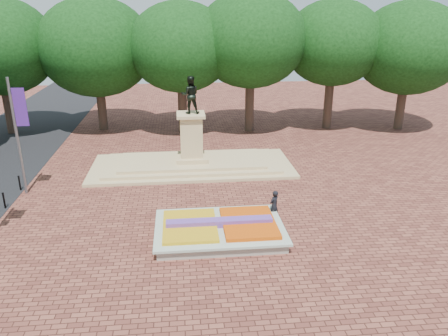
# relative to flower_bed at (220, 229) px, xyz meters

# --- Properties ---
(ground) EXTENTS (90.00, 90.00, 0.00)m
(ground) POSITION_rel_flower_bed_xyz_m (-1.03, 2.00, -0.38)
(ground) COLOR brown
(ground) RESTS_ON ground
(flower_bed) EXTENTS (6.30, 4.30, 0.91)m
(flower_bed) POSITION_rel_flower_bed_xyz_m (0.00, 0.00, 0.00)
(flower_bed) COLOR gray
(flower_bed) RESTS_ON ground
(monument) EXTENTS (14.00, 6.00, 6.40)m
(monument) POSITION_rel_flower_bed_xyz_m (-1.03, 10.00, 0.50)
(monument) COLOR tan
(monument) RESTS_ON ground
(tree_row_back) EXTENTS (44.80, 8.80, 10.43)m
(tree_row_back) POSITION_rel_flower_bed_xyz_m (1.31, 20.00, 6.29)
(tree_row_back) COLOR #35251D
(tree_row_back) RESTS_ON ground
(pedestrian) EXTENTS (0.72, 0.69, 1.66)m
(pedestrian) POSITION_rel_flower_bed_xyz_m (3.00, 1.46, 0.45)
(pedestrian) COLOR black
(pedestrian) RESTS_ON ground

